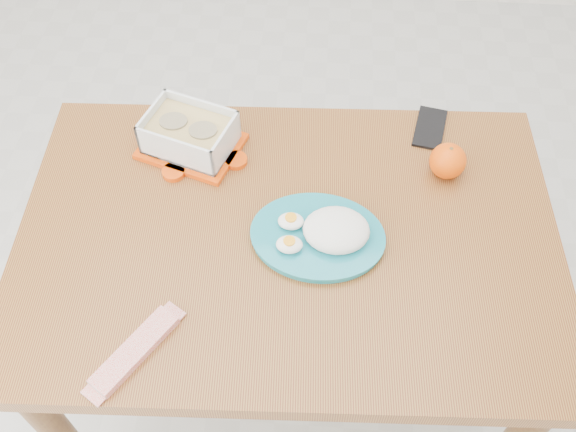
# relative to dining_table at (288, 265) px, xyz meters

# --- Properties ---
(ground) EXTENTS (3.50, 3.50, 0.00)m
(ground) POSITION_rel_dining_table_xyz_m (-0.13, 0.17, -0.64)
(ground) COLOR #B7B7B2
(ground) RESTS_ON ground
(dining_table) EXTENTS (1.11, 0.76, 0.75)m
(dining_table) POSITION_rel_dining_table_xyz_m (0.00, 0.00, 0.00)
(dining_table) COLOR olive
(dining_table) RESTS_ON ground
(food_container) EXTENTS (0.25, 0.21, 0.09)m
(food_container) POSITION_rel_dining_table_xyz_m (-0.23, 0.22, 0.16)
(food_container) COLOR #E24306
(food_container) RESTS_ON dining_table
(orange_fruit) EXTENTS (0.08, 0.08, 0.08)m
(orange_fruit) POSITION_rel_dining_table_xyz_m (0.32, 0.18, 0.15)
(orange_fruit) COLOR #ED5F04
(orange_fruit) RESTS_ON dining_table
(rice_plate) EXTENTS (0.28, 0.28, 0.07)m
(rice_plate) POSITION_rel_dining_table_xyz_m (0.07, -0.01, 0.14)
(rice_plate) COLOR teal
(rice_plate) RESTS_ON dining_table
(candy_bar) EXTENTS (0.14, 0.18, 0.02)m
(candy_bar) POSITION_rel_dining_table_xyz_m (-0.25, -0.27, 0.12)
(candy_bar) COLOR red
(candy_bar) RESTS_ON dining_table
(smartphone) EXTENTS (0.09, 0.14, 0.01)m
(smartphone) POSITION_rel_dining_table_xyz_m (0.30, 0.31, 0.12)
(smartphone) COLOR black
(smartphone) RESTS_ON dining_table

